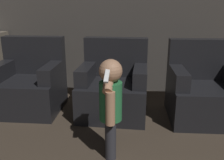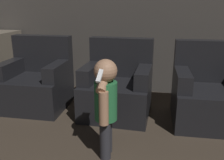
{
  "view_description": "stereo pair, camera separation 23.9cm",
  "coord_description": "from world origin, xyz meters",
  "px_view_note": "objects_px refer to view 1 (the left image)",
  "views": [
    {
      "loc": [
        0.22,
        0.59,
        1.38
      ],
      "look_at": [
        -0.07,
        3.08,
        0.6
      ],
      "focal_mm": 40.0,
      "sensor_mm": 36.0,
      "label": 1
    },
    {
      "loc": [
        0.46,
        0.63,
        1.38
      ],
      "look_at": [
        -0.07,
        3.08,
        0.6
      ],
      "focal_mm": 40.0,
      "sensor_mm": 36.0,
      "label": 2
    }
  ],
  "objects_px": {
    "armchair_left": "(30,85)",
    "person_toddler": "(111,101)",
    "armchair_right": "(204,92)",
    "armchair_middle": "(113,88)"
  },
  "relations": [
    {
      "from": "armchair_left",
      "to": "armchair_right",
      "type": "bearing_deg",
      "value": -1.98
    },
    {
      "from": "armchair_left",
      "to": "armchair_right",
      "type": "xyz_separation_m",
      "value": [
        2.24,
        -0.0,
        0.0
      ]
    },
    {
      "from": "armchair_middle",
      "to": "person_toddler",
      "type": "distance_m",
      "value": 0.99
    },
    {
      "from": "person_toddler",
      "to": "armchair_right",
      "type": "bearing_deg",
      "value": 127.33
    },
    {
      "from": "armchair_left",
      "to": "armchair_right",
      "type": "height_order",
      "value": "same"
    },
    {
      "from": "armchair_right",
      "to": "person_toddler",
      "type": "distance_m",
      "value": 1.43
    },
    {
      "from": "armchair_left",
      "to": "armchair_middle",
      "type": "xyz_separation_m",
      "value": [
        1.12,
        0.0,
        0.0
      ]
    },
    {
      "from": "armchair_left",
      "to": "armchair_right",
      "type": "distance_m",
      "value": 2.24
    },
    {
      "from": "armchair_left",
      "to": "person_toddler",
      "type": "bearing_deg",
      "value": -40.63
    },
    {
      "from": "armchair_left",
      "to": "person_toddler",
      "type": "xyz_separation_m",
      "value": [
        1.2,
        -0.96,
        0.21
      ]
    }
  ]
}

